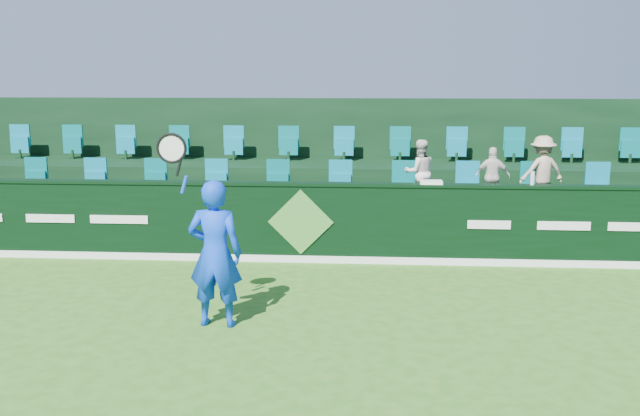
# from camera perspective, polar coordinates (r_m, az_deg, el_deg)

# --- Properties ---
(ground) EXTENTS (60.00, 60.00, 0.00)m
(ground) POSITION_cam_1_polar(r_m,az_deg,el_deg) (8.37, -4.14, -11.35)
(ground) COLOR #2A6818
(ground) RESTS_ON ground
(sponsor_hoarding) EXTENTS (16.00, 0.25, 1.35)m
(sponsor_hoarding) POSITION_cam_1_polar(r_m,az_deg,el_deg) (11.98, -1.49, -1.14)
(sponsor_hoarding) COLOR black
(sponsor_hoarding) RESTS_ON ground
(stand_tier_front) EXTENTS (16.00, 2.00, 0.80)m
(stand_tier_front) POSITION_cam_1_polar(r_m,az_deg,el_deg) (13.11, -1.04, -1.32)
(stand_tier_front) COLOR black
(stand_tier_front) RESTS_ON ground
(stand_tier_back) EXTENTS (16.00, 1.80, 1.30)m
(stand_tier_back) POSITION_cam_1_polar(r_m,az_deg,el_deg) (14.93, -0.41, 1.14)
(stand_tier_back) COLOR black
(stand_tier_back) RESTS_ON ground
(stand_rear) EXTENTS (16.00, 4.10, 2.60)m
(stand_rear) POSITION_cam_1_polar(r_m,az_deg,el_deg) (15.28, -0.28, 3.52)
(stand_rear) COLOR black
(stand_rear) RESTS_ON ground
(seat_row_front) EXTENTS (13.50, 0.50, 0.60)m
(seat_row_front) POSITION_cam_1_polar(r_m,az_deg,el_deg) (13.38, -0.90, 1.97)
(seat_row_front) COLOR #0B748E
(seat_row_front) RESTS_ON stand_tier_front
(seat_row_back) EXTENTS (13.50, 0.50, 0.60)m
(seat_row_back) POSITION_cam_1_polar(r_m,az_deg,el_deg) (15.10, -0.32, 4.89)
(seat_row_back) COLOR #0B748E
(seat_row_back) RESTS_ON stand_tier_back
(tennis_player) EXTENTS (1.06, 0.48, 2.49)m
(tennis_player) POSITION_cam_1_polar(r_m,az_deg,el_deg) (8.98, -8.43, -3.53)
(tennis_player) COLOR blue
(tennis_player) RESTS_ON ground
(spectator_left) EXTENTS (0.65, 0.56, 1.17)m
(spectator_left) POSITION_cam_1_polar(r_m,az_deg,el_deg) (12.95, 7.97, 2.85)
(spectator_left) COLOR silver
(spectator_left) RESTS_ON stand_tier_front
(spectator_middle) EXTENTS (0.64, 0.32, 1.05)m
(spectator_middle) POSITION_cam_1_polar(r_m,az_deg,el_deg) (13.11, 13.64, 2.47)
(spectator_middle) COLOR silver
(spectator_middle) RESTS_ON stand_tier_front
(spectator_right) EXTENTS (0.91, 0.67, 1.26)m
(spectator_right) POSITION_cam_1_polar(r_m,az_deg,el_deg) (13.27, 17.34, 2.84)
(spectator_right) COLOR tan
(spectator_right) RESTS_ON stand_tier_front
(towel) EXTENTS (0.36, 0.24, 0.05)m
(towel) POSITION_cam_1_polar(r_m,az_deg,el_deg) (11.85, 8.88, 2.05)
(towel) COLOR white
(towel) RESTS_ON sponsor_hoarding
(drinks_bottle) EXTENTS (0.07, 0.07, 0.22)m
(drinks_bottle) POSITION_cam_1_polar(r_m,az_deg,el_deg) (12.09, 16.64, 2.30)
(drinks_bottle) COLOR silver
(drinks_bottle) RESTS_ON sponsor_hoarding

